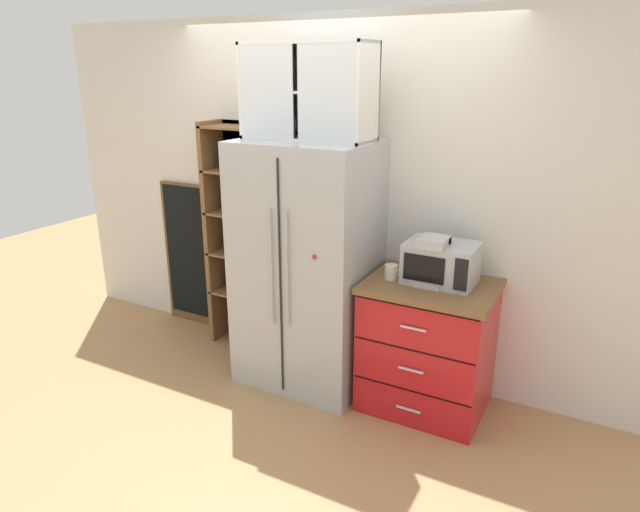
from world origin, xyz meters
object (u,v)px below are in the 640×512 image
object	(u,v)px
refrigerator	(307,266)
bottle_clear	(431,266)
coffee_maker	(433,260)
bottle_green	(433,267)
chalkboard_menu	(193,255)
microwave	(441,263)
mug_cream	(391,272)

from	to	relation	value
refrigerator	bottle_clear	bearing A→B (deg)	0.86
coffee_maker	bottle_clear	world-z (taller)	coffee_maker
bottle_green	chalkboard_menu	world-z (taller)	chalkboard_menu
coffee_maker	microwave	bearing A→B (deg)	48.40
microwave	bottle_clear	distance (m)	0.09
refrigerator	microwave	distance (m)	0.94
bottle_clear	mug_cream	bearing A→B (deg)	-176.15
mug_cream	chalkboard_menu	bearing A→B (deg)	170.35
bottle_clear	refrigerator	bearing A→B (deg)	-179.14
bottle_green	bottle_clear	bearing A→B (deg)	-90.00
refrigerator	chalkboard_menu	world-z (taller)	refrigerator
refrigerator	bottle_green	distance (m)	0.89
coffee_maker	mug_cream	xyz separation A→B (m)	(-0.25, -0.06, -0.11)
refrigerator	mug_cream	world-z (taller)	refrigerator
bottle_green	chalkboard_menu	xyz separation A→B (m)	(-2.22, 0.29, -0.36)
mug_cream	coffee_maker	bearing A→B (deg)	12.53
refrigerator	chalkboard_menu	distance (m)	1.40
microwave	mug_cream	world-z (taller)	microwave
mug_cream	bottle_green	xyz separation A→B (m)	(0.25, 0.05, 0.06)
coffee_maker	mug_cream	distance (m)	0.28
coffee_maker	bottle_clear	size ratio (longest dim) A/B	1.07
mug_cream	bottle_green	world-z (taller)	bottle_green
coffee_maker	bottle_clear	xyz separation A→B (m)	(0.00, -0.04, -0.03)
microwave	coffee_maker	distance (m)	0.06
bottle_clear	bottle_green	size ratio (longest dim) A/B	1.13
coffee_maker	chalkboard_menu	world-z (taller)	chalkboard_menu
microwave	coffee_maker	world-z (taller)	coffee_maker
chalkboard_menu	bottle_green	bearing A→B (deg)	-7.31
bottle_green	coffee_maker	bearing A→B (deg)	90.00
microwave	bottle_green	distance (m)	0.06
bottle_clear	chalkboard_menu	xyz separation A→B (m)	(-2.22, 0.32, -0.38)
refrigerator	coffee_maker	size ratio (longest dim) A/B	5.62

